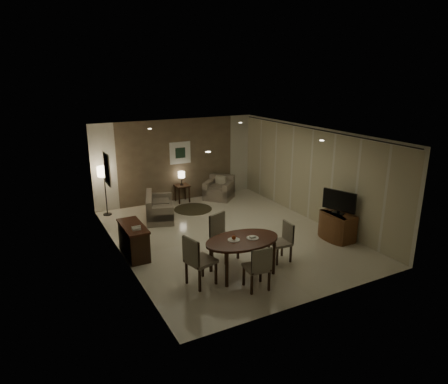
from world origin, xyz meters
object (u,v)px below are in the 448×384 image
armchair (219,188)px  side_table (182,193)px  chair_right (280,242)px  chair_near (257,267)px  chair_left (201,260)px  dining_table (242,256)px  chair_far (225,238)px  sofa (160,206)px  floor_lamp (105,191)px  console_desk (134,240)px  tv_cabinet (338,226)px

armchair → side_table: 1.25m
chair_right → side_table: bearing=-173.4°
chair_near → chair_left: size_ratio=0.89×
dining_table → chair_far: 0.76m
sofa → floor_lamp: 1.70m
console_desk → chair_far: bearing=-33.0°
chair_right → sofa: size_ratio=0.59×
dining_table → floor_lamp: 5.34m
chair_far → chair_left: 1.23m
chair_left → side_table: size_ratio=1.86×
chair_right → sofa: (-1.50, 3.93, -0.09)m
chair_left → chair_right: 2.03m
tv_cabinet → dining_table: size_ratio=0.55×
tv_cabinet → side_table: (-2.36, 4.73, -0.06)m
armchair → floor_lamp: (-3.70, 0.17, 0.36)m
chair_right → floor_lamp: 5.69m
dining_table → sofa: 4.05m
tv_cabinet → armchair: bearing=104.5°
chair_near → floor_lamp: floor_lamp is taller
dining_table → side_table: dining_table is taller
console_desk → chair_far: (1.79, -1.17, 0.15)m
chair_left → armchair: bearing=-45.3°
armchair → chair_right: bearing=-53.3°
chair_left → floor_lamp: 5.11m
chair_right → tv_cabinet: bearing=101.8°
chair_near → console_desk: bearing=-49.8°
console_desk → chair_right: bearing=-32.5°
chair_left → chair_right: (2.02, 0.12, -0.08)m
floor_lamp → side_table: bearing=2.7°
tv_cabinet → sofa: bearing=134.3°
armchair → console_desk: bearing=-94.6°
console_desk → armchair: (3.74, 2.94, 0.01)m
chair_left → sofa: (0.52, 4.05, -0.17)m
chair_near → chair_far: bearing=-85.9°
dining_table → chair_right: bearing=5.2°
sofa → armchair: size_ratio=1.74×
chair_near → floor_lamp: bearing=-67.0°
dining_table → armchair: (1.93, 4.86, 0.00)m
side_table → console_desk: bearing=-128.1°
chair_left → chair_right: size_ratio=1.18×
tv_cabinet → chair_near: size_ratio=0.96×
floor_lamp → chair_near: bearing=-73.5°
tv_cabinet → chair_right: (-2.03, -0.32, 0.10)m
chair_right → chair_far: bearing=-118.8°
chair_right → dining_table: bearing=-82.0°
dining_table → chair_left: size_ratio=1.56×
chair_left → sofa: size_ratio=0.70×
side_table → floor_lamp: 2.53m
sofa → console_desk: bearing=165.2°
chair_right → side_table: chair_right is taller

